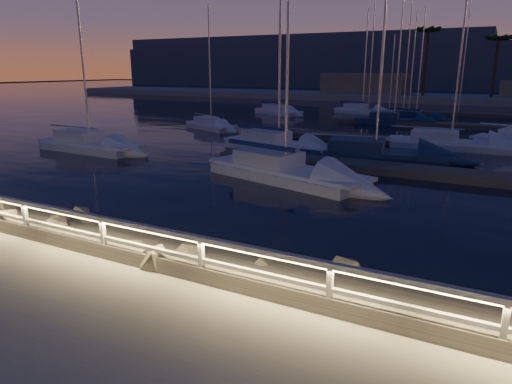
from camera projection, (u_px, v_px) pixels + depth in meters
ground at (282, 301)px, 9.42m from camera, size 400.00×400.00×0.00m
harbor_water at (446, 142)px, 36.30m from camera, size 400.00×440.00×0.60m
guard_rail at (280, 266)px, 9.25m from camera, size 44.11×0.12×1.06m
riprap at (213, 261)px, 11.80m from camera, size 33.64×2.82×1.37m
floating_docks at (449, 133)px, 37.24m from camera, size 22.00×36.00×0.40m
far_shore at (476, 97)px, 72.56m from camera, size 160.00×14.00×5.20m
palm_left at (428, 33)px, 71.80m from camera, size 3.00×3.00×11.20m
palm_center at (499, 40)px, 68.48m from camera, size 3.00×3.00×9.70m
distant_hills at (406, 68)px, 132.21m from camera, size 230.00×37.50×18.00m
sailboat_a at (88, 144)px, 30.00m from camera, size 7.99×2.71×13.51m
sailboat_b at (282, 170)px, 22.26m from camera, size 8.95×4.69×14.70m
sailboat_c at (371, 153)px, 26.80m from camera, size 8.90×3.77×14.65m
sailboat_e at (210, 125)px, 40.85m from camera, size 6.30×4.14×10.57m
sailboat_f at (276, 144)px, 30.13m from camera, size 8.44×4.18×13.87m
sailboat_g at (447, 142)px, 30.84m from camera, size 8.33×2.84×13.94m
sailboat_i at (277, 111)px, 54.10m from camera, size 7.02×4.61×11.78m
sailboat_j at (392, 120)px, 44.54m from camera, size 7.51×2.94×12.48m
sailboat_m at (361, 110)px, 54.87m from camera, size 7.24×3.75×11.95m
sailboat_n at (414, 118)px, 46.75m from camera, size 6.76×3.65×11.11m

